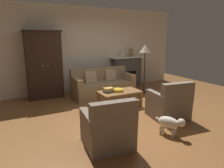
% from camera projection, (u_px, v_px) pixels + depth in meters
% --- Properties ---
extents(ground_plane, '(9.60, 9.60, 0.00)m').
position_uv_depth(ground_plane, '(121.00, 113.00, 4.93)').
color(ground_plane, brown).
extents(back_wall, '(7.20, 0.10, 2.80)m').
position_uv_depth(back_wall, '(84.00, 50.00, 6.81)').
color(back_wall, silver).
rests_on(back_wall, ground).
extents(fireplace, '(1.26, 0.48, 1.12)m').
position_uv_depth(fireplace, '(126.00, 71.00, 7.48)').
color(fireplace, '#4C4947').
rests_on(fireplace, ground).
extents(armoire, '(1.06, 0.57, 2.01)m').
position_uv_depth(armoire, '(44.00, 65.00, 5.98)').
color(armoire, black).
rests_on(armoire, ground).
extents(couch, '(1.92, 0.85, 0.86)m').
position_uv_depth(couch, '(103.00, 86.00, 6.34)').
color(couch, '#937A5B').
rests_on(couch, ground).
extents(coffee_table, '(1.10, 0.60, 0.42)m').
position_uv_depth(coffee_table, '(120.00, 93.00, 5.31)').
color(coffee_table, olive).
rests_on(coffee_table, ground).
extents(fruit_bowl, '(0.30, 0.30, 0.07)m').
position_uv_depth(fruit_bowl, '(118.00, 90.00, 5.28)').
color(fruit_bowl, gold).
rests_on(fruit_bowl, coffee_table).
extents(book_stack, '(0.27, 0.20, 0.12)m').
position_uv_depth(book_stack, '(108.00, 90.00, 5.19)').
color(book_stack, '#427A4C').
rests_on(book_stack, coffee_table).
extents(mantel_vase_cream, '(0.11, 0.11, 0.17)m').
position_uv_depth(mantel_vase_cream, '(123.00, 55.00, 7.24)').
color(mantel_vase_cream, beige).
rests_on(mantel_vase_cream, fireplace).
extents(mantel_vase_bronze, '(0.15, 0.15, 0.29)m').
position_uv_depth(mantel_vase_bronze, '(131.00, 53.00, 7.39)').
color(mantel_vase_bronze, olive).
rests_on(mantel_vase_bronze, fireplace).
extents(armchair_near_left, '(0.85, 0.84, 0.88)m').
position_uv_depth(armchair_near_left, '(108.00, 129.00, 3.35)').
color(armchair_near_left, '#756656').
rests_on(armchair_near_left, ground).
extents(armchair_near_right, '(0.86, 0.86, 0.88)m').
position_uv_depth(armchair_near_right, '(169.00, 105.00, 4.56)').
color(armchair_near_right, '#756656').
rests_on(armchair_near_right, ground).
extents(floor_lamp, '(0.36, 0.36, 1.59)m').
position_uv_depth(floor_lamp, '(145.00, 51.00, 6.43)').
color(floor_lamp, black).
rests_on(floor_lamp, ground).
extents(dog, '(0.35, 0.53, 0.39)m').
position_uv_depth(dog, '(170.00, 123.00, 3.75)').
color(dog, beige).
rests_on(dog, ground).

